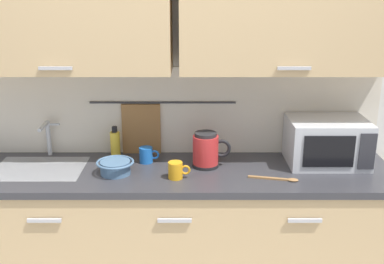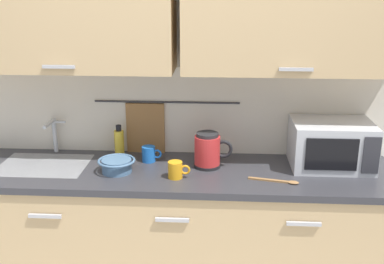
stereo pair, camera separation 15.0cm
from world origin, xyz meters
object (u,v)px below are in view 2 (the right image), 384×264
object	(u,v)px
mug_near_sink	(149,154)
wooden_spoon	(280,181)
microwave	(331,144)
mug_by_kettle	(176,170)
electric_kettle	(208,150)
dish_soap_bottle	(119,142)
mixing_bowl	(117,165)

from	to	relation	value
mug_near_sink	wooden_spoon	xyz separation A→B (m)	(0.75, -0.26, -0.04)
microwave	wooden_spoon	bearing A→B (deg)	-141.45
microwave	mug_by_kettle	size ratio (longest dim) A/B	3.83
electric_kettle	mug_near_sink	distance (m)	0.37
electric_kettle	mug_near_sink	bearing A→B (deg)	170.22
dish_soap_bottle	mixing_bowl	xyz separation A→B (m)	(0.04, -0.27, -0.04)
mixing_bowl	mug_near_sink	bearing A→B (deg)	47.56
mug_near_sink	mixing_bowl	world-z (taller)	mug_near_sink
electric_kettle	mug_by_kettle	xyz separation A→B (m)	(-0.17, -0.18, -0.05)
electric_kettle	dish_soap_bottle	bearing A→B (deg)	164.12
dish_soap_bottle	wooden_spoon	bearing A→B (deg)	-20.69
dish_soap_bottle	wooden_spoon	distance (m)	1.02
electric_kettle	mug_by_kettle	distance (m)	0.25
microwave	mug_near_sink	distance (m)	1.08
microwave	electric_kettle	size ratio (longest dim) A/B	2.03
microwave	electric_kettle	world-z (taller)	microwave
microwave	mug_near_sink	xyz separation A→B (m)	(-1.07, 0.01, -0.09)
dish_soap_bottle	electric_kettle	bearing A→B (deg)	-15.88
electric_kettle	mug_near_sink	xyz separation A→B (m)	(-0.36, 0.06, -0.05)
dish_soap_bottle	mug_near_sink	distance (m)	0.23
electric_kettle	mixing_bowl	xyz separation A→B (m)	(-0.52, -0.11, -0.06)
mug_near_sink	mug_by_kettle	xyz separation A→B (m)	(0.19, -0.24, 0.00)
dish_soap_bottle	mug_near_sink	bearing A→B (deg)	-25.81
electric_kettle	dish_soap_bottle	xyz separation A→B (m)	(-0.56, 0.16, -0.01)
mug_near_sink	electric_kettle	bearing A→B (deg)	-9.78
microwave	wooden_spoon	world-z (taller)	microwave
mug_near_sink	mixing_bowl	xyz separation A→B (m)	(-0.16, -0.18, -0.00)
mixing_bowl	wooden_spoon	bearing A→B (deg)	-5.51
dish_soap_bottle	mug_near_sink	xyz separation A→B (m)	(0.20, -0.10, -0.04)
mixing_bowl	mug_by_kettle	xyz separation A→B (m)	(0.35, -0.06, 0.00)
microwave	electric_kettle	distance (m)	0.72
microwave	wooden_spoon	xyz separation A→B (m)	(-0.32, -0.26, -0.13)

